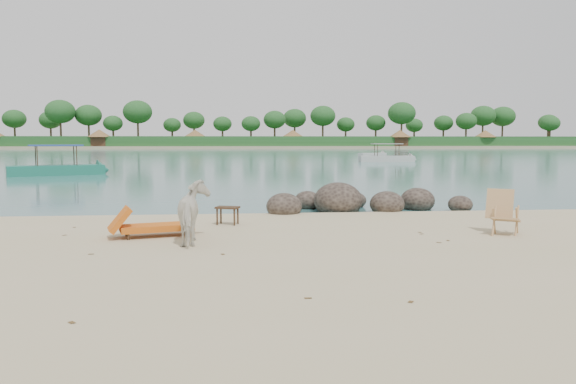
% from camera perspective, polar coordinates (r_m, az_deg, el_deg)
% --- Properties ---
extents(water, '(400.00, 400.00, 0.00)m').
position_cam_1_polar(water, '(99.81, -5.35, 4.04)').
color(water, '#356A68').
rests_on(water, ground).
extents(far_shore, '(420.00, 90.00, 1.40)m').
position_cam_1_polar(far_shore, '(179.80, -5.49, 4.57)').
color(far_shore, tan).
rests_on(far_shore, ground).
extents(far_scenery, '(420.00, 18.00, 9.50)m').
position_cam_1_polar(far_scenery, '(146.49, -5.45, 5.65)').
color(far_scenery, '#1E4C1E').
rests_on(far_scenery, ground).
extents(boulders, '(6.27, 2.85, 1.10)m').
position_cam_1_polar(boulders, '(17.10, 6.77, -1.11)').
color(boulders, black).
rests_on(boulders, ground).
extents(cow, '(0.78, 1.53, 1.26)m').
position_cam_1_polar(cow, '(11.43, -9.43, -2.16)').
color(cow, silver).
rests_on(cow, ground).
extents(side_table, '(0.63, 0.51, 0.44)m').
position_cam_1_polar(side_table, '(13.84, -6.16, -2.54)').
color(side_table, '#2F2012').
rests_on(side_table, ground).
extents(lounge_chair, '(2.02, 1.16, 0.57)m').
position_cam_1_polar(lounge_chair, '(12.43, -13.19, -3.23)').
color(lounge_chair, orange).
rests_on(lounge_chair, ground).
extents(deck_chair, '(0.91, 0.92, 0.98)m').
position_cam_1_polar(deck_chair, '(13.17, 21.25, -2.07)').
color(deck_chair, tan).
rests_on(deck_chair, ground).
extents(boat_near, '(6.29, 3.72, 3.04)m').
position_cam_1_polar(boat_near, '(37.38, -22.51, 3.98)').
color(boat_near, '#1A6D58').
rests_on(boat_near, water).
extents(boat_mid, '(6.13, 1.45, 2.98)m').
position_cam_1_polar(boat_mid, '(57.11, 10.01, 4.58)').
color(boat_mid, '#B3B3AF').
rests_on(boat_mid, water).
extents(boat_far, '(4.71, 3.24, 0.56)m').
position_cam_1_polar(boat_far, '(76.18, 8.57, 3.84)').
color(boat_far, '#B8B7B3').
rests_on(boat_far, water).
extents(dead_leaves, '(8.29, 7.34, 0.00)m').
position_cam_1_polar(dead_leaves, '(10.67, -3.14, -6.02)').
color(dead_leaves, brown).
rests_on(dead_leaves, ground).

